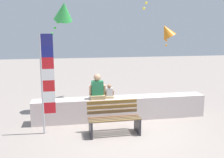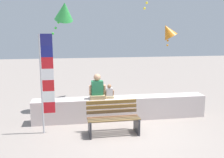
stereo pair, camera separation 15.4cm
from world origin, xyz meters
TOP-DOWN VIEW (x-y plane):
  - ground_plane at (0.00, 0.00)m, footprint 40.00×40.00m
  - seawall_ledge at (0.00, 1.15)m, footprint 5.51×0.55m
  - park_bench at (-0.43, 0.02)m, footprint 1.44×0.64m
  - person_adult at (-0.75, 1.11)m, footprint 0.51×0.38m
  - person_child at (-0.37, 1.11)m, footprint 0.29×0.21m
  - flag_banner at (-2.23, 0.34)m, footprint 0.36×0.05m
  - kite_orange at (2.12, 2.74)m, footprint 0.83×0.73m
  - kite_green at (-1.70, 2.19)m, footprint 0.82×0.92m

SIDE VIEW (x-z plane):
  - ground_plane at x=0.00m, z-range 0.00..0.00m
  - seawall_ledge at x=0.00m, z-range 0.00..0.72m
  - park_bench at x=-0.43m, z-range -0.03..0.85m
  - person_child at x=-0.37m, z-range 0.67..1.12m
  - person_adult at x=-0.75m, z-range 0.63..1.42m
  - flag_banner at x=-2.23m, z-range 0.18..2.91m
  - kite_orange at x=2.12m, z-range 2.32..3.24m
  - kite_green at x=-1.70m, z-range 2.85..4.00m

